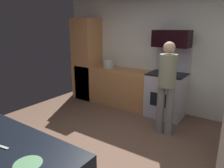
{
  "coord_description": "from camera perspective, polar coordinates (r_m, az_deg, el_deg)",
  "views": [
    {
      "loc": [
        1.82,
        -2.25,
        1.9
      ],
      "look_at": [
        0.07,
        0.3,
        1.05
      ],
      "focal_mm": 33.75,
      "sensor_mm": 36.0,
      "label": 1
    }
  ],
  "objects": [
    {
      "name": "microwave",
      "position": [
        4.56,
        15.89,
        11.74
      ],
      "size": [
        0.74,
        0.38,
        0.34
      ],
      "primitive_type": "cube",
      "color": "black",
      "rests_on": "oven_range"
    },
    {
      "name": "mixing_bowl_large",
      "position": [
        1.72,
        -21.7,
        -20.22
      ],
      "size": [
        0.2,
        0.2,
        0.06
      ],
      "primitive_type": "cone",
      "rotation": [
        3.14,
        0.0,
        0.0
      ],
      "color": "#568F60",
      "rests_on": "counter_island"
    },
    {
      "name": "ground_plane",
      "position": [
        3.47,
        -3.92,
        -18.1
      ],
      "size": [
        5.2,
        4.8,
        0.02
      ],
      "primitive_type": "cube",
      "color": "brown"
    },
    {
      "name": "cabinet_column",
      "position": [
        5.7,
        -6.77,
        6.66
      ],
      "size": [
        0.6,
        0.6,
        2.1
      ],
      "primitive_type": "cube",
      "color": "#BB7E4B",
      "rests_on": "ground"
    },
    {
      "name": "person_cook",
      "position": [
        3.77,
        14.6,
        -0.02
      ],
      "size": [
        0.31,
        0.3,
        1.66
      ],
      "color": "slate",
      "rests_on": "ground"
    },
    {
      "name": "lower_cabinet_run",
      "position": [
        5.24,
        1.72,
        -0.74
      ],
      "size": [
        2.4,
        0.6,
        0.9
      ],
      "primitive_type": "cube",
      "color": "#BB7E4B",
      "rests_on": "ground"
    },
    {
      "name": "stock_pot",
      "position": [
        5.28,
        -1.02,
        5.52
      ],
      "size": [
        0.26,
        0.26,
        0.2
      ],
      "primitive_type": "cylinder",
      "color": "silver",
      "rests_on": "lower_cabinet_run"
    },
    {
      "name": "wall_back",
      "position": [
        4.97,
        12.93,
        8.03
      ],
      "size": [
        5.2,
        0.12,
        2.6
      ],
      "primitive_type": "cube",
      "color": "silver",
      "rests_on": "ground"
    },
    {
      "name": "oven_range",
      "position": [
        4.69,
        14.52,
        -2.39
      ],
      "size": [
        0.76,
        0.65,
        1.49
      ],
      "color": "#BBB5C4",
      "rests_on": "ground"
    }
  ]
}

